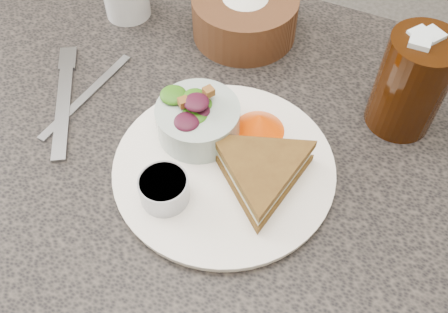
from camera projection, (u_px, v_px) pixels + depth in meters
dining_table at (209, 263)px, 0.95m from camera, size 1.00×0.70×0.75m
dinner_plate at (224, 168)px, 0.62m from camera, size 0.27×0.27×0.01m
sandwich at (261, 172)px, 0.58m from camera, size 0.21×0.21×0.04m
salad_bowl at (198, 116)px, 0.62m from camera, size 0.13×0.13×0.06m
dressing_ramekin at (164, 190)px, 0.57m from camera, size 0.07×0.07×0.03m
orange_wedge at (260, 123)px, 0.63m from camera, size 0.09×0.09×0.03m
fork at (63, 106)px, 0.68m from camera, size 0.12×0.17×0.01m
knife at (87, 96)px, 0.70m from camera, size 0.03×0.18×0.00m
bread_basket at (245, 9)px, 0.74m from camera, size 0.18×0.18×0.09m
cola_glass at (413, 80)px, 0.61m from camera, size 0.11×0.11×0.15m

